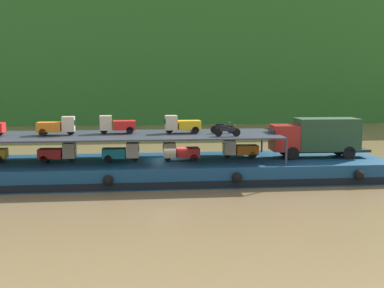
% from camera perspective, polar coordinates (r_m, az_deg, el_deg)
% --- Properties ---
extents(ground_plane, '(400.00, 400.00, 0.00)m').
position_cam_1_polar(ground_plane, '(36.82, -2.67, -4.21)').
color(ground_plane, brown).
extents(hillside_far_bank, '(128.65, 40.54, 33.00)m').
position_cam_1_polar(hillside_far_bank, '(102.10, -5.08, 13.73)').
color(hillside_far_bank, '#286023').
rests_on(hillside_far_bank, ground).
extents(cargo_barge, '(33.15, 8.39, 1.50)m').
position_cam_1_polar(cargo_barge, '(36.65, -2.68, -3.07)').
color(cargo_barge, navy).
rests_on(cargo_barge, ground).
extents(covered_lorry, '(7.90, 2.45, 3.10)m').
position_cam_1_polar(covered_lorry, '(38.70, 14.70, 0.92)').
color(covered_lorry, maroon).
rests_on(covered_lorry, cargo_barge).
extents(cargo_rack, '(23.95, 7.01, 2.00)m').
position_cam_1_polar(cargo_rack, '(36.25, -8.71, 1.03)').
color(cargo_rack, '#2D333D').
rests_on(cargo_rack, cargo_barge).
extents(mini_truck_lower_aft, '(2.75, 1.22, 1.38)m').
position_cam_1_polar(mini_truck_lower_aft, '(36.98, -15.73, -0.98)').
color(mini_truck_lower_aft, red).
rests_on(mini_truck_lower_aft, cargo_barge).
extents(mini_truck_lower_mid, '(2.78, 1.26, 1.38)m').
position_cam_1_polar(mini_truck_lower_mid, '(36.19, -8.43, -0.96)').
color(mini_truck_lower_mid, teal).
rests_on(mini_truck_lower_mid, cargo_barge).
extents(mini_truck_lower_fore, '(2.77, 1.26, 1.38)m').
position_cam_1_polar(mini_truck_lower_fore, '(36.05, -1.39, -0.92)').
color(mini_truck_lower_fore, red).
rests_on(mini_truck_lower_fore, cargo_barge).
extents(mini_truck_lower_bow, '(2.75, 1.22, 1.38)m').
position_cam_1_polar(mini_truck_lower_bow, '(37.67, 5.72, -0.59)').
color(mini_truck_lower_bow, orange).
rests_on(mini_truck_lower_bow, cargo_barge).
extents(mini_truck_upper_mid, '(2.78, 1.27, 1.38)m').
position_cam_1_polar(mini_truck_upper_mid, '(36.70, -15.86, 2.09)').
color(mini_truck_upper_mid, orange).
rests_on(mini_truck_upper_mid, cargo_rack).
extents(mini_truck_upper_fore, '(2.79, 1.29, 1.38)m').
position_cam_1_polar(mini_truck_upper_fore, '(36.91, -8.98, 2.32)').
color(mini_truck_upper_fore, red).
rests_on(mini_truck_upper_fore, cargo_rack).
extents(mini_truck_upper_bow, '(2.78, 1.27, 1.38)m').
position_cam_1_polar(mini_truck_upper_bow, '(36.63, -1.21, 2.37)').
color(mini_truck_upper_bow, gold).
rests_on(mini_truck_upper_bow, cargo_rack).
extents(motorcycle_upper_port, '(1.90, 0.55, 0.87)m').
position_cam_1_polar(motorcycle_upper_port, '(34.64, 4.22, 1.63)').
color(motorcycle_upper_port, black).
rests_on(motorcycle_upper_port, cargo_rack).
extents(motorcycle_upper_centre, '(1.90, 0.55, 0.87)m').
position_cam_1_polar(motorcycle_upper_centre, '(36.70, 3.65, 1.96)').
color(motorcycle_upper_centre, black).
rests_on(motorcycle_upper_centre, cargo_rack).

